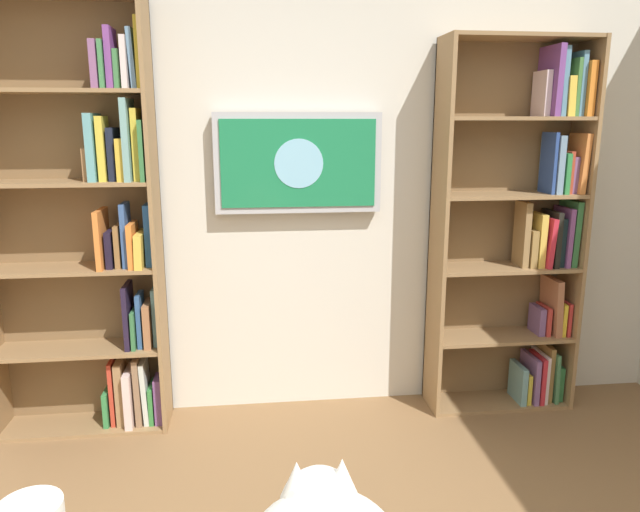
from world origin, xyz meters
TOP-DOWN VIEW (x-y plane):
  - wall_back at (0.00, -2.23)m, footprint 4.52×0.06m
  - bookshelf_left at (-1.29, -2.06)m, footprint 0.83×0.28m
  - bookshelf_right at (1.07, -2.06)m, footprint 0.90×0.28m
  - wall_mounted_tv at (-0.01, -2.15)m, footprint 0.90×0.07m

SIDE VIEW (x-z plane):
  - bookshelf_left at x=-1.29m, z-range 0.00..2.09m
  - bookshelf_right at x=1.07m, z-range -0.04..2.21m
  - wall_back at x=0.00m, z-range 0.00..2.70m
  - wall_mounted_tv at x=-0.01m, z-range 1.16..1.70m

